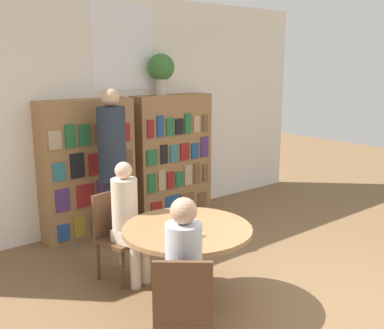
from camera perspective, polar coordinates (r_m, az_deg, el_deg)
name	(u,v)px	position (r m, az deg, el deg)	size (l,w,h in m)	color
ground_plane	(325,319)	(4.22, 16.56, -18.29)	(16.00, 16.00, 0.00)	brown
wall_back	(124,112)	(6.10, -8.63, 6.62)	(6.40, 0.07, 3.00)	silver
bookshelf_left	(88,169)	(5.74, -13.08, -0.54)	(1.19, 0.34, 1.72)	olive
bookshelf_right	(173,156)	(6.40, -2.48, 1.13)	(1.19, 0.34, 1.72)	olive
flower_vase	(161,69)	(6.17, -3.93, 11.97)	(0.36, 0.36, 0.55)	#B7AD9E
reading_table	(187,241)	(4.02, -0.61, -9.70)	(1.15, 1.15, 0.74)	olive
chair_near_camera	(183,308)	(3.25, -1.12, -17.74)	(0.56, 0.56, 0.88)	brown
chair_left_side	(116,231)	(4.64, -9.64, -8.31)	(0.48, 0.48, 0.88)	brown
seated_reader_left	(128,216)	(4.45, -8.11, -6.49)	(0.33, 0.39, 1.22)	beige
seated_reader_right	(184,268)	(3.31, -1.01, -12.95)	(0.41, 0.41, 1.24)	#B2B7C6
librarian_standing	(112,150)	(5.27, -10.11, 1.83)	(0.33, 0.60, 1.87)	#232D3D
open_book_on_table	(186,235)	(3.76, -0.74, -8.95)	(0.24, 0.18, 0.03)	silver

